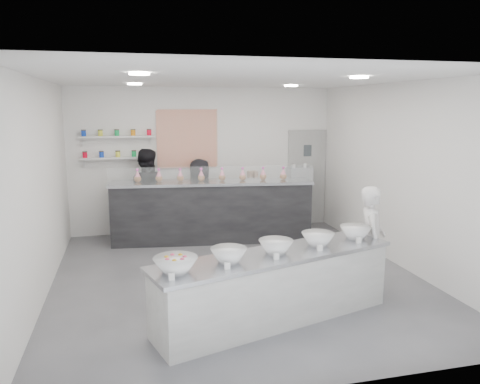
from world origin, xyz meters
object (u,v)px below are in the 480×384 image
at_px(staff_left, 146,194).
at_px(staff_right, 200,197).
at_px(back_bar, 212,211).
at_px(espresso_machine, 299,177).
at_px(woman_prep, 371,240).
at_px(prep_counter, 275,287).
at_px(espresso_ledge, 277,207).

bearing_deg(staff_left, staff_right, -169.20).
xyz_separation_m(back_bar, espresso_machine, (2.07, 0.72, 0.50)).
distance_m(woman_prep, staff_left, 4.66).
height_order(prep_counter, staff_right, staff_right).
xyz_separation_m(prep_counter, espresso_ledge, (1.43, 4.31, 0.02)).
xyz_separation_m(espresso_ledge, woman_prep, (0.14, -3.80, 0.32)).
bearing_deg(staff_left, woman_prep, 139.84).
bearing_deg(back_bar, espresso_ledge, 32.08).
bearing_deg(staff_right, woman_prep, 102.04).
relative_size(woman_prep, staff_right, 0.98).
height_order(prep_counter, espresso_machine, espresso_machine).
distance_m(woman_prep, staff_right, 4.06).
distance_m(back_bar, espresso_machine, 2.25).
distance_m(staff_left, staff_right, 1.09).
bearing_deg(prep_counter, staff_right, 77.22).
bearing_deg(back_bar, staff_left, 163.82).
bearing_deg(espresso_ledge, staff_left, -176.31).
relative_size(back_bar, staff_left, 2.15).
distance_m(back_bar, staff_right, 0.59).
bearing_deg(espresso_ledge, espresso_machine, 0.00).
bearing_deg(espresso_ledge, back_bar, -155.31).
relative_size(espresso_ledge, staff_right, 0.77).
bearing_deg(back_bar, prep_counter, -80.53).
bearing_deg(espresso_ledge, prep_counter, -108.35).
distance_m(espresso_machine, woman_prep, 3.83).
relative_size(prep_counter, back_bar, 0.82).
distance_m(prep_counter, back_bar, 3.60).
bearing_deg(espresso_machine, prep_counter, -114.20).
bearing_deg(woman_prep, prep_counter, 130.88).
height_order(espresso_machine, staff_left, staff_left).
relative_size(prep_counter, woman_prep, 2.06).
bearing_deg(staff_left, espresso_machine, -166.08).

